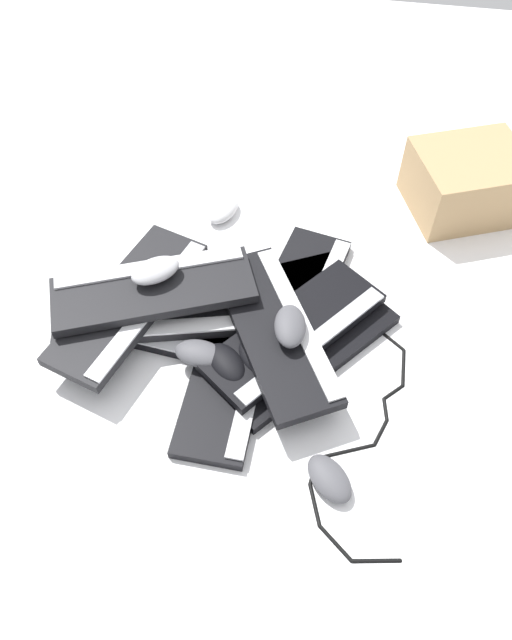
{
  "coord_description": "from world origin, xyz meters",
  "views": [
    {
      "loc": [
        -0.08,
        0.82,
        1.16
      ],
      "look_at": [
        0.05,
        0.01,
        0.06
      ],
      "focal_mm": 35.0,
      "sensor_mm": 36.0,
      "label": 1
    }
  ],
  "objects_px": {
    "keyboard_0": "(190,331)",
    "keyboard_7": "(275,330)",
    "mouse_0": "(290,326)",
    "mouse_6": "(223,209)",
    "keyboard_1": "(231,369)",
    "cardboard_box": "(467,182)",
    "keyboard_2": "(307,349)",
    "keyboard_9": "(153,289)",
    "keyboard_4": "(255,298)",
    "mouse_3": "(257,358)",
    "keyboard_3": "(295,300)",
    "mouse_5": "(329,479)",
    "mouse_4": "(111,296)",
    "keyboard_8": "(130,302)",
    "mouse_7": "(200,354)",
    "mouse_1": "(155,270)",
    "keyboard_6": "(295,332)",
    "keyboard_5": "(154,313)",
    "mouse_2": "(226,363)"
  },
  "relations": [
    {
      "from": "keyboard_0",
      "to": "keyboard_7",
      "type": "xyz_separation_m",
      "value": [
        -0.19,
        0.01,
        0.06
      ]
    },
    {
      "from": "mouse_0",
      "to": "mouse_6",
      "type": "bearing_deg",
      "value": 20.74
    },
    {
      "from": "keyboard_1",
      "to": "cardboard_box",
      "type": "relative_size",
      "value": 1.63
    },
    {
      "from": "keyboard_2",
      "to": "keyboard_9",
      "type": "bearing_deg",
      "value": -6.9
    },
    {
      "from": "keyboard_4",
      "to": "mouse_3",
      "type": "height_order",
      "value": "mouse_3"
    },
    {
      "from": "keyboard_7",
      "to": "mouse_0",
      "type": "distance_m",
      "value": 0.05
    },
    {
      "from": "keyboard_2",
      "to": "mouse_0",
      "type": "bearing_deg",
      "value": 18.38
    },
    {
      "from": "keyboard_3",
      "to": "mouse_5",
      "type": "distance_m",
      "value": 0.44
    },
    {
      "from": "mouse_5",
      "to": "keyboard_7",
      "type": "bearing_deg",
      "value": 164.91
    },
    {
      "from": "keyboard_3",
      "to": "mouse_6",
      "type": "xyz_separation_m",
      "value": [
        0.23,
        -0.27,
        0.01
      ]
    },
    {
      "from": "mouse_4",
      "to": "keyboard_4",
      "type": "bearing_deg",
      "value": 76.33
    },
    {
      "from": "keyboard_9",
      "to": "mouse_5",
      "type": "bearing_deg",
      "value": 141.85
    },
    {
      "from": "keyboard_0",
      "to": "keyboard_9",
      "type": "bearing_deg",
      "value": -23.21
    },
    {
      "from": "keyboard_8",
      "to": "mouse_7",
      "type": "xyz_separation_m",
      "value": [
        -0.18,
        0.09,
        -0.02
      ]
    },
    {
      "from": "keyboard_2",
      "to": "mouse_1",
      "type": "xyz_separation_m",
      "value": [
        0.35,
        -0.07,
        0.13
      ]
    },
    {
      "from": "mouse_0",
      "to": "mouse_5",
      "type": "height_order",
      "value": "mouse_0"
    },
    {
      "from": "keyboard_9",
      "to": "mouse_7",
      "type": "bearing_deg",
      "value": 137.62
    },
    {
      "from": "keyboard_7",
      "to": "keyboard_9",
      "type": "bearing_deg",
      "value": -8.86
    },
    {
      "from": "keyboard_6",
      "to": "keyboard_9",
      "type": "xyz_separation_m",
      "value": [
        0.32,
        -0.02,
        0.06
      ]
    },
    {
      "from": "keyboard_2",
      "to": "keyboard_9",
      "type": "xyz_separation_m",
      "value": [
        0.35,
        -0.04,
        0.09
      ]
    },
    {
      "from": "keyboard_1",
      "to": "cardboard_box",
      "type": "distance_m",
      "value": 0.8
    },
    {
      "from": "keyboard_0",
      "to": "keyboard_4",
      "type": "bearing_deg",
      "value": -137.77
    },
    {
      "from": "keyboard_0",
      "to": "mouse_4",
      "type": "relative_size",
      "value": 4.12
    },
    {
      "from": "keyboard_4",
      "to": "keyboard_5",
      "type": "height_order",
      "value": "keyboard_5"
    },
    {
      "from": "keyboard_8",
      "to": "mouse_3",
      "type": "xyz_separation_m",
      "value": [
        -0.3,
        0.09,
        -0.02
      ]
    },
    {
      "from": "keyboard_4",
      "to": "mouse_1",
      "type": "bearing_deg",
      "value": 15.69
    },
    {
      "from": "keyboard_0",
      "to": "cardboard_box",
      "type": "height_order",
      "value": "cardboard_box"
    },
    {
      "from": "keyboard_0",
      "to": "keyboard_2",
      "type": "distance_m",
      "value": 0.27
    },
    {
      "from": "keyboard_8",
      "to": "mouse_7",
      "type": "distance_m",
      "value": 0.2
    },
    {
      "from": "keyboard_5",
      "to": "keyboard_6",
      "type": "bearing_deg",
      "value": -179.83
    },
    {
      "from": "keyboard_0",
      "to": "keyboard_6",
      "type": "height_order",
      "value": "keyboard_6"
    },
    {
      "from": "keyboard_0",
      "to": "mouse_3",
      "type": "distance_m",
      "value": 0.18
    },
    {
      "from": "keyboard_3",
      "to": "keyboard_9",
      "type": "relative_size",
      "value": 1.0
    },
    {
      "from": "keyboard_6",
      "to": "mouse_0",
      "type": "bearing_deg",
      "value": 74.01
    },
    {
      "from": "mouse_2",
      "to": "mouse_3",
      "type": "relative_size",
      "value": 1.0
    },
    {
      "from": "keyboard_3",
      "to": "mouse_1",
      "type": "height_order",
      "value": "mouse_1"
    },
    {
      "from": "keyboard_2",
      "to": "mouse_6",
      "type": "xyz_separation_m",
      "value": [
        0.27,
        -0.4,
        0.01
      ]
    },
    {
      "from": "keyboard_4",
      "to": "keyboard_2",
      "type": "bearing_deg",
      "value": 137.81
    },
    {
      "from": "keyboard_8",
      "to": "keyboard_9",
      "type": "relative_size",
      "value": 1.0
    },
    {
      "from": "keyboard_8",
      "to": "keyboard_5",
      "type": "bearing_deg",
      "value": -179.52
    },
    {
      "from": "keyboard_7",
      "to": "mouse_5",
      "type": "relative_size",
      "value": 4.16
    },
    {
      "from": "mouse_4",
      "to": "keyboard_7",
      "type": "bearing_deg",
      "value": 57.05
    },
    {
      "from": "keyboard_8",
      "to": "cardboard_box",
      "type": "distance_m",
      "value": 0.91
    },
    {
      "from": "keyboard_8",
      "to": "mouse_3",
      "type": "distance_m",
      "value": 0.31
    },
    {
      "from": "keyboard_8",
      "to": "mouse_2",
      "type": "xyz_separation_m",
      "value": [
        -0.24,
        0.11,
        -0.02
      ]
    },
    {
      "from": "mouse_1",
      "to": "mouse_6",
      "type": "relative_size",
      "value": 1.0
    },
    {
      "from": "keyboard_1",
      "to": "keyboard_3",
      "type": "relative_size",
      "value": 0.96
    },
    {
      "from": "keyboard_5",
      "to": "mouse_7",
      "type": "relative_size",
      "value": 4.21
    },
    {
      "from": "keyboard_2",
      "to": "mouse_2",
      "type": "xyz_separation_m",
      "value": [
        0.16,
        0.09,
        0.04
      ]
    },
    {
      "from": "keyboard_7",
      "to": "keyboard_6",
      "type": "bearing_deg",
      "value": -151.73
    }
  ]
}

